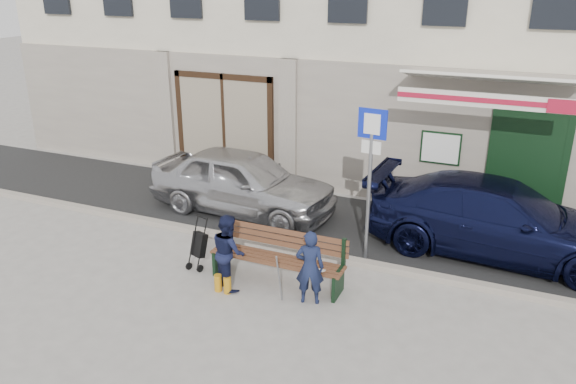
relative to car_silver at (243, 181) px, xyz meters
The scene contains 10 objects.
ground 3.46m from the car_silver, 60.24° to the right, with size 80.00×80.00×0.00m, color #9E9991.
asphalt_lane 1.84m from the car_silver, ahead, with size 60.00×3.20×0.01m, color #282828.
curb 2.31m from the car_silver, 40.58° to the right, with size 60.00×0.18×0.12m, color #9E9384.
car_silver is the anchor object (origin of this frame).
car_navy 5.41m from the car_silver, ahead, with size 2.01×4.94×1.43m, color black.
parking_sign 3.58m from the car_silver, 18.83° to the right, with size 0.53×0.10×2.88m.
bench 3.27m from the car_silver, 52.58° to the right, with size 2.40×1.17×0.98m.
man 4.06m from the car_silver, 46.90° to the right, with size 0.47×0.31×1.28m, color #151D3B.
woman 3.31m from the car_silver, 66.40° to the right, with size 0.65×0.50×1.33m, color #121633.
stroller 2.70m from the car_silver, 79.75° to the right, with size 0.34×0.44×0.95m.
Camera 1 is at (3.94, -7.50, 4.99)m, focal length 35.00 mm.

